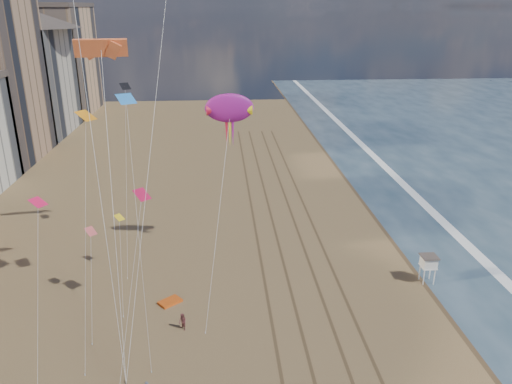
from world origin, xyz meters
TOP-DOWN VIEW (x-y plane):
  - wet_sand at (19.00, 40.00)m, footprint 260.00×260.00m
  - foam at (23.20, 40.00)m, footprint 260.00×260.00m
  - tracks at (2.55, 30.00)m, footprint 7.68×120.00m
  - lifeguard_stand at (15.10, 24.14)m, footprint 1.62×1.62m
  - grounded_kite at (-10.43, 22.24)m, footprint 2.40×2.29m
  - show_kite at (-4.32, 31.26)m, footprint 4.69×7.54m
  - kite_flyer_b at (-8.94, 17.97)m, footprint 0.94×0.96m
  - small_kites at (-14.75, 23.16)m, footprint 7.79×21.87m

SIDE VIEW (x-z plane):
  - wet_sand at x=19.00m, z-range 0.00..0.00m
  - foam at x=23.20m, z-range 0.00..0.00m
  - tracks at x=2.55m, z-range 0.00..0.01m
  - grounded_kite at x=-10.43m, z-range 0.00..0.23m
  - kite_flyer_b at x=-8.94m, z-range 0.00..1.57m
  - lifeguard_stand at x=15.10m, z-range 0.79..3.72m
  - small_kites at x=-14.75m, z-range 7.91..21.71m
  - show_kite at x=-4.32m, z-range 6.00..27.09m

